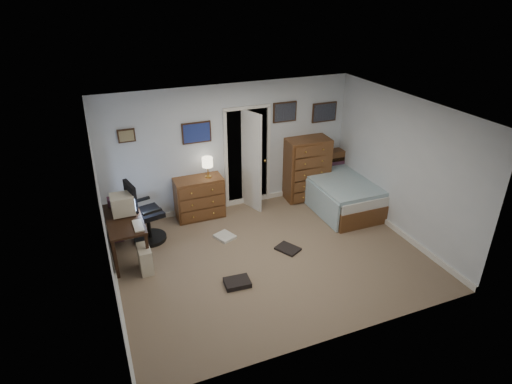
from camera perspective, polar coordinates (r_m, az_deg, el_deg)
floor at (r=7.30m, az=1.91°, el=-8.62°), size 5.00×4.00×0.02m
computer_desk at (r=7.36m, az=-17.70°, el=-4.57°), size 0.59×1.24×0.71m
crt_monitor at (r=7.34m, az=-17.36°, el=-1.59°), size 0.37×0.35×0.34m
keyboard at (r=6.98m, az=-15.45°, el=-4.35°), size 0.15×0.38×0.02m
pc_tower at (r=7.08m, az=-14.56°, el=-8.64°), size 0.20×0.40×0.43m
office_chair at (r=7.71m, az=-14.70°, el=-3.45°), size 0.68×0.68×1.18m
media_stack at (r=7.89m, az=-18.23°, el=-3.50°), size 0.17×0.17×0.84m
low_dresser at (r=8.34m, az=-7.58°, el=-0.75°), size 0.92×0.46×0.81m
table_lamp at (r=8.09m, az=-6.50°, el=3.89°), size 0.20×0.20×0.40m
doorway at (r=8.81m, az=-1.86°, el=5.26°), size 0.96×1.12×2.05m
tall_dresser at (r=8.98m, az=6.75°, el=3.10°), size 0.92×0.58×1.31m
headboard_bookcase at (r=9.43m, az=9.74°, el=2.95°), size 1.02×0.28×0.92m
bed at (r=8.89m, az=10.57°, el=0.20°), size 1.13×2.09×0.68m
wall_posters at (r=8.39m, az=0.21°, el=9.54°), size 4.38×0.04×0.60m
floor_clutter at (r=7.15m, az=-1.27°, el=-9.11°), size 1.55×1.71×0.08m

